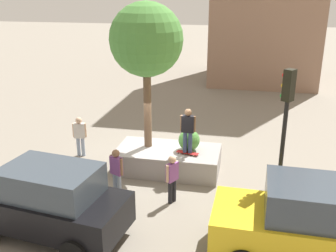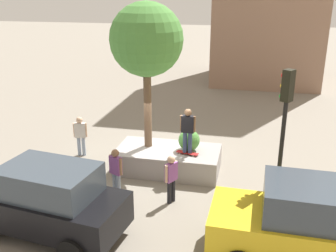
# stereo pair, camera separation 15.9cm
# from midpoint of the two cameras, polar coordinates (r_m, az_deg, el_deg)

# --- Properties ---
(ground_plane) EXTENTS (120.00, 120.00, 0.00)m
(ground_plane) POSITION_cam_midpoint_polar(r_m,az_deg,el_deg) (14.84, -1.53, -5.82)
(ground_plane) COLOR gray
(planter_ledge) EXTENTS (3.75, 1.98, 0.83)m
(planter_ledge) POSITION_cam_midpoint_polar(r_m,az_deg,el_deg) (14.33, -0.32, -4.95)
(planter_ledge) COLOR gray
(planter_ledge) RESTS_ON ground
(plaza_tree) EXTENTS (2.54, 2.54, 5.16)m
(plaza_tree) POSITION_cam_midpoint_polar(r_m,az_deg,el_deg) (13.50, -3.55, 12.40)
(plaza_tree) COLOR brown
(plaza_tree) RESTS_ON planter_ledge
(boxwood_shrub) EXTENTS (0.77, 0.77, 0.77)m
(boxwood_shrub) POSITION_cam_midpoint_polar(r_m,az_deg,el_deg) (13.98, 2.78, -2.08)
(boxwood_shrub) COLOR #4C8C3D
(boxwood_shrub) RESTS_ON planter_ledge
(skateboard) EXTENTS (0.83, 0.38, 0.07)m
(skateboard) POSITION_cam_midpoint_polar(r_m,az_deg,el_deg) (13.74, 2.53, -3.95)
(skateboard) COLOR #A51E1E
(skateboard) RESTS_ON planter_ledge
(skateboarder) EXTENTS (0.55, 0.25, 1.61)m
(skateboarder) POSITION_cam_midpoint_polar(r_m,az_deg,el_deg) (13.39, 2.59, -0.25)
(skateboarder) COLOR navy
(skateboarder) RESTS_ON skateboard
(taxi_cab) EXTENTS (4.62, 2.24, 2.13)m
(taxi_cab) POSITION_cam_midpoint_polar(r_m,az_deg,el_deg) (10.08, 19.91, -13.33)
(taxi_cab) COLOR gold
(taxi_cab) RESTS_ON ground
(sedan_parked) EXTENTS (4.58, 2.51, 2.03)m
(sedan_parked) POSITION_cam_midpoint_polar(r_m,az_deg,el_deg) (10.99, -17.61, -10.46)
(sedan_parked) COLOR black
(sedan_parked) RESTS_ON ground
(traffic_light_median) EXTENTS (0.37, 0.37, 4.39)m
(traffic_light_median) POSITION_cam_midpoint_polar(r_m,az_deg,el_deg) (10.94, 16.37, 0.85)
(traffic_light_median) COLOR black
(traffic_light_median) RESTS_ON ground
(bystander_watching) EXTENTS (0.36, 0.48, 1.59)m
(bystander_watching) POSITION_cam_midpoint_polar(r_m,az_deg,el_deg) (12.05, 0.23, -7.31)
(bystander_watching) COLOR black
(bystander_watching) RESTS_ON ground
(passerby_with_bag) EXTENTS (0.50, 0.35, 1.60)m
(passerby_with_bag) POSITION_cam_midpoint_polar(r_m,az_deg,el_deg) (12.55, -7.92, -6.31)
(passerby_with_bag) COLOR #8C9EB7
(passerby_with_bag) RESTS_ON ground
(pedestrian_crossing) EXTENTS (0.54, 0.26, 1.62)m
(pedestrian_crossing) POSITION_cam_midpoint_polar(r_m,az_deg,el_deg) (15.75, -13.10, -1.12)
(pedestrian_crossing) COLOR #8C9EB7
(pedestrian_crossing) RESTS_ON ground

